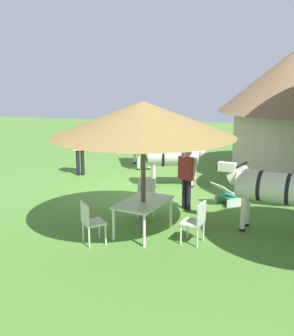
{
  "coord_description": "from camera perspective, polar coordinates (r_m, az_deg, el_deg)",
  "views": [
    {
      "loc": [
        11.27,
        2.63,
        3.47
      ],
      "look_at": [
        1.09,
        0.21,
        1.0
      ],
      "focal_mm": 43.09,
      "sensor_mm": 36.0,
      "label": 1
    }
  ],
  "objects": [
    {
      "name": "ground_plane",
      "position": [
        12.08,
        0.21,
        -3.4
      ],
      "size": [
        36.0,
        36.0,
        0.0
      ],
      "primitive_type": "plane",
      "color": "#4B7C30"
    },
    {
      "name": "shade_umbrella",
      "position": [
        8.44,
        -0.55,
        6.98
      ],
      "size": [
        3.89,
        3.89,
        2.91
      ],
      "color": "brown",
      "rests_on": "ground_plane"
    },
    {
      "name": "patio_dining_table",
      "position": [
        8.85,
        -0.52,
        -5.25
      ],
      "size": [
        1.57,
        1.19,
        0.74
      ],
      "rotation": [
        0.0,
        0.0,
        -0.26
      ],
      "color": "silver",
      "rests_on": "ground_plane"
    },
    {
      "name": "patio_chair_near_lawn",
      "position": [
        10.07,
        -0.12,
        -3.75
      ],
      "size": [
        0.49,
        0.51,
        0.9
      ],
      "rotation": [
        0.0,
        0.0,
        -1.39
      ],
      "color": "white",
      "rests_on": "ground_plane"
    },
    {
      "name": "patio_chair_west_end",
      "position": [
        8.45,
        -8.07,
        -7.29
      ],
      "size": [
        0.61,
        0.61,
        0.9
      ],
      "rotation": [
        0.0,
        0.0,
        0.71
      ],
      "color": "silver",
      "rests_on": "ground_plane"
    },
    {
      "name": "patio_chair_near_hut",
      "position": [
        8.44,
        7.02,
        -7.28
      ],
      "size": [
        0.52,
        0.51,
        0.9
      ],
      "rotation": [
        0.0,
        0.0,
        -3.37
      ],
      "color": "silver",
      "rests_on": "ground_plane"
    },
    {
      "name": "guest_beside_umbrella",
      "position": [
        10.37,
        5.68,
        -0.67
      ],
      "size": [
        0.41,
        0.51,
        1.63
      ],
      "rotation": [
        0.0,
        0.0,
        1.01
      ],
      "color": "black",
      "rests_on": "ground_plane"
    },
    {
      "name": "standing_watcher",
      "position": [
        14.02,
        -9.52,
        3.24
      ],
      "size": [
        0.41,
        0.58,
        1.77
      ],
      "rotation": [
        0.0,
        0.0,
        -1.13
      ],
      "color": "black",
      "rests_on": "ground_plane"
    },
    {
      "name": "striped_lounge_chair",
      "position": [
        11.12,
        11.41,
        -3.79
      ],
      "size": [
        0.92,
        0.95,
        0.63
      ],
      "rotation": [
        0.0,
        0.0,
        0.72
      ],
      "color": "teal",
      "rests_on": "ground_plane"
    },
    {
      "name": "zebra_nearest_camera",
      "position": [
        9.18,
        17.16,
        -2.7
      ],
      "size": [
        1.03,
        2.19,
        1.58
      ],
      "rotation": [
        0.0,
        0.0,
        2.89
      ],
      "color": "silver",
      "rests_on": "ground_plane"
    },
    {
      "name": "zebra_by_umbrella",
      "position": [
        12.54,
        3.84,
        1.86
      ],
      "size": [
        1.1,
        2.17,
        1.53
      ],
      "rotation": [
        0.0,
        0.0,
        0.27
      ],
      "color": "silver",
      "rests_on": "ground_plane"
    },
    {
      "name": "zebra_toward_hut",
      "position": [
        15.11,
        -0.77,
        3.99
      ],
      "size": [
        2.0,
        1.19,
        1.57
      ],
      "rotation": [
        0.0,
        0.0,
        5.1
      ],
      "color": "silver",
      "rests_on": "ground_plane"
    }
  ]
}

